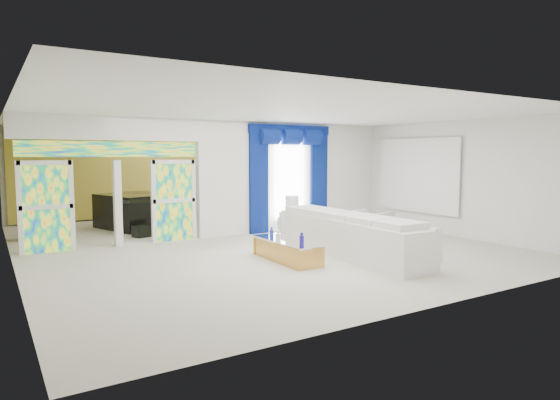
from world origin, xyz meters
TOP-DOWN VIEW (x-y plane):
  - floor at (0.00, 0.00)m, footprint 12.00×12.00m
  - dividing_wall at (2.15, 1.00)m, footprint 5.70×0.18m
  - dividing_header at (-2.85, 1.00)m, footprint 4.30×0.18m
  - stained_panel_left at (-4.28, 1.00)m, footprint 0.95×0.04m
  - stained_panel_right at (-1.42, 1.00)m, footprint 0.95×0.04m
  - stained_transom at (-2.85, 1.00)m, footprint 4.00×0.05m
  - window_pane at (1.90, 0.90)m, footprint 1.00×0.02m
  - blue_drape_left at (0.90, 0.87)m, footprint 0.55×0.10m
  - blue_drape_right at (2.90, 0.87)m, footprint 0.55×0.10m
  - blue_pelmet at (1.90, 0.87)m, footprint 2.60×0.12m
  - wall_mirror at (4.94, -1.00)m, footprint 0.04×2.70m
  - gold_curtains at (0.00, 5.90)m, footprint 9.70×0.12m
  - white_sofa at (1.07, -2.70)m, footprint 1.00×4.14m
  - coffee_table at (-0.28, -2.40)m, footprint 0.65×1.81m
  - console_table at (2.00, 0.45)m, footprint 1.32×0.49m
  - table_lamp at (1.70, 0.45)m, footprint 0.36×0.36m
  - armchair at (3.38, -0.86)m, footprint 1.09×1.17m
  - grand_piano at (-1.74, 3.62)m, footprint 2.01×2.31m
  - piano_bench at (-1.74, 2.02)m, footprint 0.96×0.61m
  - tv_console at (-4.39, 2.99)m, footprint 0.68×0.64m
  - chandelier at (-2.30, 3.40)m, footprint 0.60×0.60m
  - decanters at (-0.32, -2.40)m, footprint 0.12×1.21m

SIDE VIEW (x-z plane):
  - floor at x=0.00m, z-range 0.00..0.00m
  - piano_bench at x=-1.74m, z-range 0.00..0.30m
  - coffee_table at x=-0.28m, z-range 0.00..0.40m
  - console_table at x=2.00m, z-range 0.00..0.43m
  - armchair at x=3.38m, z-range 0.00..0.63m
  - white_sofa at x=1.07m, z-range 0.00..0.78m
  - tv_console at x=-4.39m, z-range 0.00..0.85m
  - decanters at x=-0.32m, z-range 0.38..0.58m
  - grand_piano at x=-1.74m, z-range 0.00..0.99m
  - table_lamp at x=1.70m, z-range 0.43..1.01m
  - stained_panel_left at x=-4.28m, z-range 0.00..2.00m
  - stained_panel_right at x=-1.42m, z-range 0.00..2.00m
  - blue_drape_left at x=0.90m, z-range 0.00..2.80m
  - blue_drape_right at x=2.90m, z-range 0.00..2.80m
  - window_pane at x=1.90m, z-range 0.30..2.60m
  - dividing_wall at x=2.15m, z-range 0.00..3.00m
  - gold_curtains at x=0.00m, z-range 0.05..2.95m
  - wall_mirror at x=4.94m, z-range 0.60..2.50m
  - stained_transom at x=-2.85m, z-range 2.08..2.42m
  - chandelier at x=-2.30m, z-range 2.35..2.95m
  - dividing_header at x=-2.85m, z-range 2.45..3.00m
  - blue_pelmet at x=1.90m, z-range 2.69..2.94m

